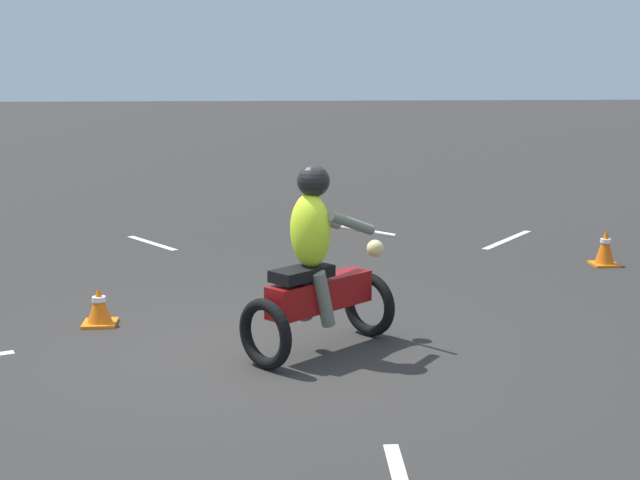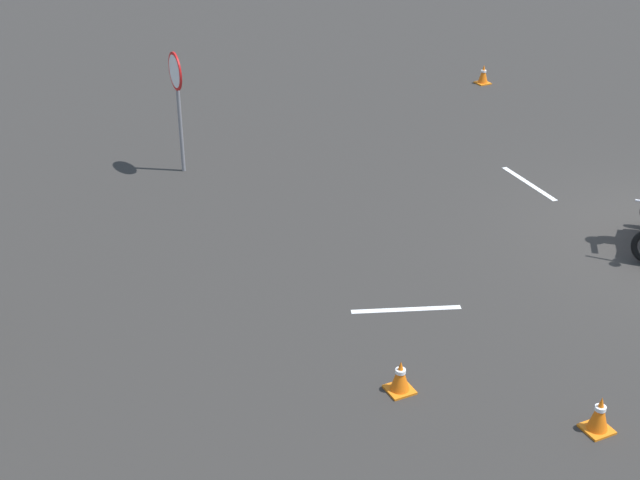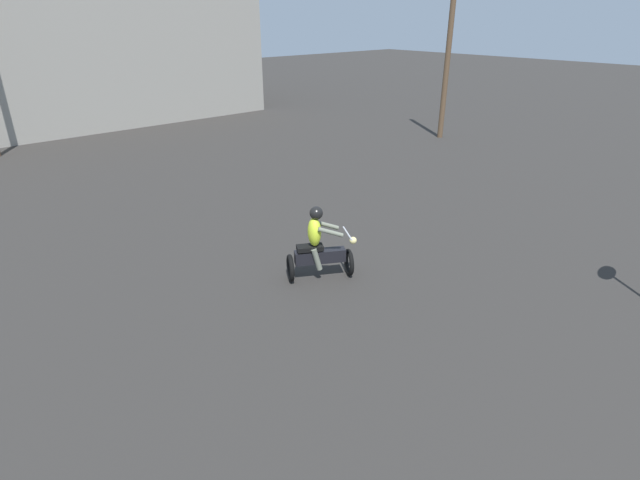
# 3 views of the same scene
# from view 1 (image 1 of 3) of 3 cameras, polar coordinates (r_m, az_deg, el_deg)

# --- Properties ---
(ground_plane) EXTENTS (120.00, 120.00, 0.00)m
(ground_plane) POSITION_cam_1_polar(r_m,az_deg,el_deg) (7.86, -3.66, -7.28)
(ground_plane) COLOR #2D2B28
(motorcycle_rider_foreground) EXTENTS (1.37, 1.45, 1.66)m
(motorcycle_rider_foreground) POSITION_cam_1_polar(r_m,az_deg,el_deg) (7.70, -0.18, -2.04)
(motorcycle_rider_foreground) COLOR black
(motorcycle_rider_foreground) RESTS_ON ground
(traffic_cone_near_right) EXTENTS (0.32, 0.32, 0.38)m
(traffic_cone_near_right) POSITION_cam_1_polar(r_m,az_deg,el_deg) (8.92, -13.95, -4.16)
(traffic_cone_near_right) COLOR orange
(traffic_cone_near_right) RESTS_ON ground
(traffic_cone_mid_center) EXTENTS (0.32, 0.32, 0.47)m
(traffic_cone_mid_center) POSITION_cam_1_polar(r_m,az_deg,el_deg) (11.79, 17.79, -0.47)
(traffic_cone_mid_center) COLOR orange
(traffic_cone_mid_center) RESTS_ON ground
(lane_stripe_nw) EXTENTS (1.37, 1.11, 0.01)m
(lane_stripe_nw) POSITION_cam_1_polar(r_m,az_deg,el_deg) (13.22, 11.92, 0.03)
(lane_stripe_nw) COLOR silver
(lane_stripe_nw) RESTS_ON ground
(lane_stripe_sw) EXTENTS (1.14, 0.82, 0.01)m
(lane_stripe_sw) POSITION_cam_1_polar(r_m,az_deg,el_deg) (12.91, -10.71, -0.19)
(lane_stripe_sw) COLOR silver
(lane_stripe_sw) RESTS_ON ground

